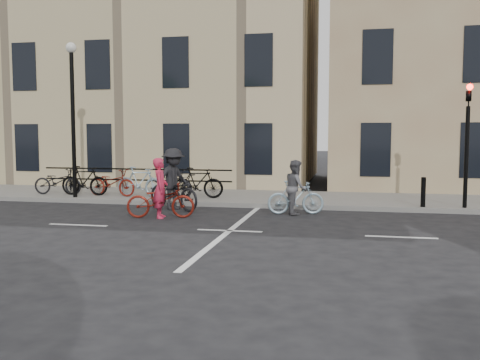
% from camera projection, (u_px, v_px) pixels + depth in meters
% --- Properties ---
extents(ground, '(120.00, 120.00, 0.00)m').
position_uv_depth(ground, '(230.00, 231.00, 12.94)').
color(ground, black).
rests_on(ground, ground).
extents(sidewalk, '(46.00, 4.00, 0.15)m').
position_uv_depth(sidewalk, '(160.00, 196.00, 19.59)').
color(sidewalk, slate).
rests_on(sidewalk, ground).
extents(building_west, '(20.00, 10.00, 10.00)m').
position_uv_depth(building_west, '(113.00, 78.00, 26.99)').
color(building_west, '#CAAF88').
rests_on(building_west, sidewalk).
extents(traffic_light, '(0.18, 0.30, 3.90)m').
position_uv_depth(traffic_light, '(467.00, 130.00, 15.71)').
color(traffic_light, black).
rests_on(traffic_light, sidewalk).
extents(lamp_post, '(0.36, 0.36, 5.28)m').
position_uv_depth(lamp_post, '(73.00, 100.00, 18.24)').
color(lamp_post, black).
rests_on(lamp_post, sidewalk).
extents(bollard_east, '(0.14, 0.14, 0.90)m').
position_uv_depth(bollard_east, '(423.00, 192.00, 16.02)').
color(bollard_east, black).
rests_on(bollard_east, sidewalk).
extents(parked_bikes, '(7.25, 1.23, 1.05)m').
position_uv_depth(parked_bikes, '(125.00, 182.00, 18.79)').
color(parked_bikes, black).
rests_on(parked_bikes, sidewalk).
extents(cyclist_pink, '(1.98, 1.06, 1.68)m').
position_uv_depth(cyclist_pink, '(161.00, 197.00, 14.88)').
color(cyclist_pink, maroon).
rests_on(cyclist_pink, ground).
extents(cyclist_grey, '(1.71, 0.88, 1.59)m').
position_uv_depth(cyclist_grey, '(296.00, 192.00, 15.55)').
color(cyclist_grey, '#93B1C1').
rests_on(cyclist_grey, ground).
extents(cyclist_dark, '(2.22, 1.71, 1.90)m').
position_uv_depth(cyclist_dark, '(173.00, 186.00, 16.48)').
color(cyclist_dark, black).
rests_on(cyclist_dark, ground).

